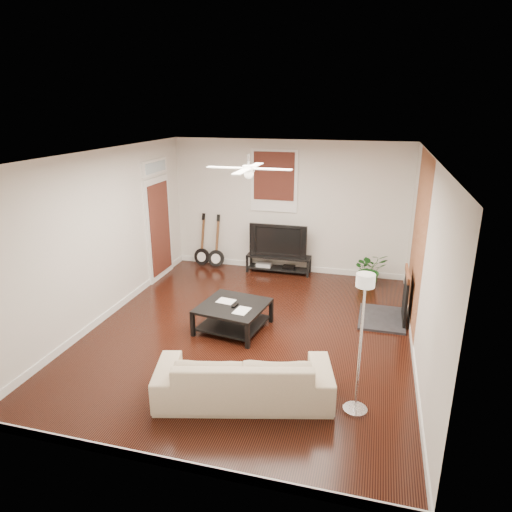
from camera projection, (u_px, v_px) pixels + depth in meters
The scene contains 14 objects.
room at pixel (249, 248), 6.87m from camera, with size 5.01×6.01×2.81m.
brick_accent at pixel (418, 242), 7.17m from camera, with size 0.02×2.20×2.80m, color brown.
fireplace at pixel (393, 295), 7.54m from camera, with size 0.80×1.10×0.92m, color black.
window_back at pixel (274, 181), 9.49m from camera, with size 1.00×0.06×1.30m, color #39140F.
door_left at pixel (159, 219), 9.26m from camera, with size 0.08×1.00×2.50m, color white.
tv_stand at pixel (279, 264), 9.83m from camera, with size 1.37×0.37×0.38m, color black.
tv at pixel (279, 239), 9.68m from camera, with size 1.23×0.16×0.71m, color black.
coffee_table at pixel (233, 317), 7.34m from camera, with size 1.01×1.01×0.42m, color black.
sofa at pixel (244, 376), 5.56m from camera, with size 2.14×0.84×0.63m, color #BFA58F.
floor_lamp at pixel (360, 345), 5.14m from camera, with size 0.29×0.29×1.75m, color white, non-canonical shape.
potted_plant at pixel (370, 269), 9.03m from camera, with size 0.64×0.55×0.71m, color #175017.
guitar_left at pixel (201, 240), 10.11m from camera, with size 0.37×0.26×1.20m, color black, non-canonical shape.
guitar_right at pixel (216, 242), 9.99m from camera, with size 0.37×0.26×1.20m, color black, non-canonical shape.
ceiling_fan at pixel (249, 168), 6.49m from camera, with size 1.24×1.24×0.32m, color white, non-canonical shape.
Camera 1 is at (1.80, -6.30, 3.46)m, focal length 31.92 mm.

